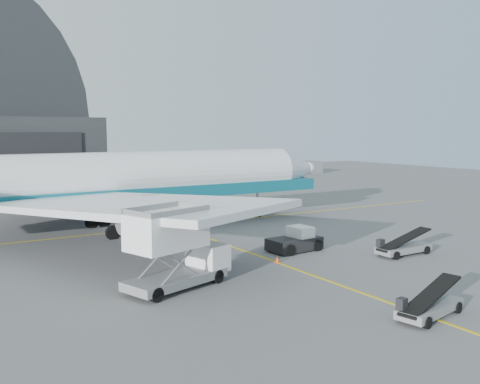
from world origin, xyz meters
TOP-DOWN VIEW (x-y plane):
  - ground at (0.00, 0.00)m, footprint 200.00×200.00m
  - taxi_lines at (0.00, 12.67)m, footprint 80.00×42.12m
  - distant_bldg_a at (38.00, 72.00)m, footprint 14.00×8.00m
  - distant_bldg_b at (55.00, 68.00)m, footprint 8.00×6.00m
  - airliner at (-7.17, 20.24)m, footprint 52.22×50.64m
  - catering_truck at (-9.50, -0.39)m, footprint 7.76×4.73m
  - pushback_tug at (3.71, 4.15)m, footprint 4.63×2.93m
  - belt_loader_a at (-0.06, -12.43)m, footprint 5.11×2.51m
  - belt_loader_b at (10.15, -1.70)m, footprint 5.27×1.87m
  - traffic_cone at (0.02, 1.64)m, footprint 0.34×0.34m

SIDE VIEW (x-z plane):
  - ground at x=0.00m, z-range 0.00..0.00m
  - distant_bldg_a at x=38.00m, z-range -2.00..2.00m
  - distant_bldg_b at x=55.00m, z-range -1.40..1.40m
  - taxi_lines at x=0.00m, z-range 0.00..0.02m
  - traffic_cone at x=0.02m, z-range -0.01..0.48m
  - belt_loader_a at x=-0.06m, z-range -0.37..1.54m
  - belt_loader_b at x=10.15m, z-range -0.38..1.62m
  - pushback_tug at x=3.71m, z-range -0.26..1.81m
  - catering_truck at x=-9.50m, z-range 0.03..5.05m
  - airliner at x=-7.17m, z-range -4.04..14.29m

